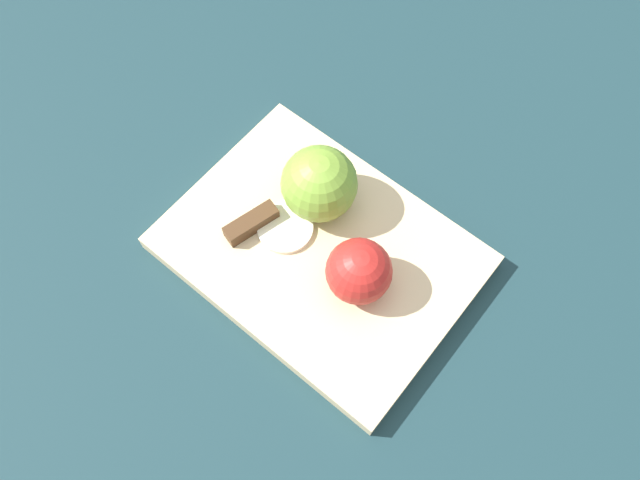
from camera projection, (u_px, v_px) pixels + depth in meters
ground_plane at (320, 256)px, 0.70m from camera, size 4.00×4.00×0.00m
cutting_board at (320, 252)px, 0.69m from camera, size 0.36×0.28×0.02m
apple_half_left at (359, 272)px, 0.63m from camera, size 0.07×0.07×0.07m
apple_half_right at (319, 184)px, 0.67m from camera, size 0.08×0.08×0.08m
knife at (259, 219)px, 0.69m from camera, size 0.07×0.14×0.02m
apple_slice at (284, 229)px, 0.69m from camera, size 0.06×0.06×0.01m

